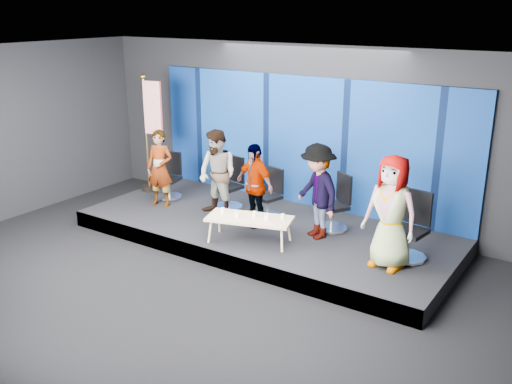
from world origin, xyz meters
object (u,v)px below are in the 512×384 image
Objects in this scene: chair_e at (410,237)px; mug_c at (254,214)px; panelist_a at (160,168)px; panelist_d at (317,191)px; panelist_c at (254,185)px; chair_a at (170,183)px; mug_e at (283,216)px; chair_c at (269,201)px; panelist_b at (218,174)px; panelist_e at (391,212)px; mug_b at (237,215)px; mug_a at (223,211)px; flag_stand at (151,131)px; coffee_table at (249,219)px; mug_d at (267,217)px; chair_b at (230,191)px; chair_d at (335,212)px.

mug_c is (-2.48, -0.79, 0.13)m from chair_e.
panelist_d reaches higher than panelist_a.
panelist_a reaches higher than panelist_c.
mug_e is (3.26, -0.78, 0.17)m from chair_a.
chair_e is 12.14× the size of mug_c.
chair_c is 10.47× the size of mug_c.
chair_e is (5.28, -0.18, 0.05)m from chair_a.
panelist_e is at bearing 2.88° from panelist_b.
chair_e is 2.11m from mug_e.
panelist_e is 2.36m from mug_c.
mug_b is 1.13× the size of mug_e.
flag_stand reaches higher than mug_a.
chair_e is (1.67, 0.03, -0.48)m from panelist_d.
coffee_table is 0.13m from mug_c.
flag_stand is at bearing -153.58° from panelist_d.
mug_b is 1.04× the size of mug_c.
mug_e is at bearing -167.44° from panelist_e.
chair_a is at bearing 166.48° from mug_e.
mug_a is at bearing -84.91° from panelist_c.
mug_a is 1.10× the size of mug_e.
chair_a is at bearing 161.04° from mug_c.
flag_stand is at bearing 154.89° from chair_a.
panelist_b is at bearing 156.49° from mug_d.
mug_a is (-1.36, -0.93, -0.35)m from panelist_d.
mug_a is at bearing -170.13° from mug_d.
mug_c is at bearing -23.56° from panelist_a.
chair_b is at bearing -159.19° from panelist_d.
panelist_a is 5.13m from chair_e.
chair_b is at bearing 121.43° from mug_a.
panelist_a is 18.45× the size of mug_e.
panelist_b is 15.77× the size of mug_d.
mug_a is at bearing -35.72° from flag_stand.
flag_stand reaches higher than panelist_c.
mug_a is (-1.47, -1.41, 0.15)m from chair_d.
panelist_c is 1.54m from chair_d.
mug_d is at bearing -132.84° from mug_e.
chair_e is at bearing 19.97° from mug_b.
panelist_a reaches higher than coffee_table.
mug_c is 0.27m from mug_d.
flag_stand is (-2.98, -0.04, 1.03)m from chair_c.
mug_a is 0.84m from mug_d.
mug_b is at bearing -160.21° from panelist_e.
chair_c is 1.38m from panelist_d.
mug_e is 4.05m from flag_stand.
panelist_c is at bearing 152.70° from mug_e.
mug_e is (0.46, 0.18, -0.00)m from mug_c.
mug_b is at bearing -148.85° from coffee_table.
coffee_table is at bearing -152.51° from chair_e.
chair_a is 0.61× the size of coffee_table.
mug_d is at bearing 18.92° from mug_b.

